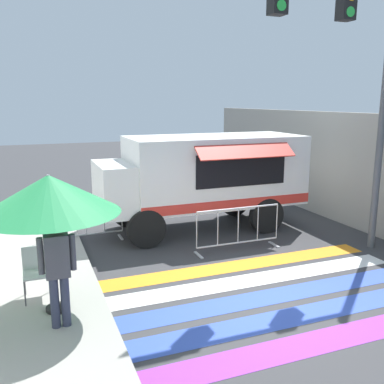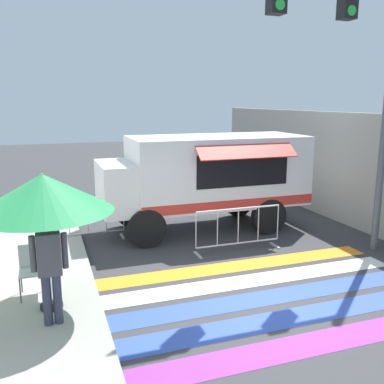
# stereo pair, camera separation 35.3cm
# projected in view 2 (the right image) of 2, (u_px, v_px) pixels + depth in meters

# --- Properties ---
(ground_plane) EXTENTS (60.00, 60.00, 0.00)m
(ground_plane) POSITION_uv_depth(u_px,v_px,m) (263.00, 294.00, 7.74)
(ground_plane) COLOR #38383A
(concrete_wall_right) EXTENTS (0.20, 16.00, 3.11)m
(concrete_wall_right) POSITION_uv_depth(u_px,v_px,m) (357.00, 171.00, 11.61)
(concrete_wall_right) COLOR #A39E93
(concrete_wall_right) RESTS_ON ground_plane
(crosswalk_painted) EXTENTS (6.40, 3.60, 0.01)m
(crosswalk_painted) POSITION_uv_depth(u_px,v_px,m) (267.00, 298.00, 7.60)
(crosswalk_painted) COLOR purple
(crosswalk_painted) RESTS_ON ground_plane
(food_truck) EXTENTS (5.45, 2.49, 2.52)m
(food_truck) POSITION_uv_depth(u_px,v_px,m) (202.00, 174.00, 11.34)
(food_truck) COLOR white
(food_truck) RESTS_ON ground_plane
(traffic_signal_pole) EXTENTS (3.77, 0.29, 6.45)m
(traffic_signal_pole) POSITION_uv_depth(u_px,v_px,m) (348.00, 44.00, 8.75)
(traffic_signal_pole) COLOR #515456
(traffic_signal_pole) RESTS_ON ground_plane
(patio_umbrella) EXTENTS (2.13, 2.13, 2.19)m
(patio_umbrella) POSITION_uv_depth(u_px,v_px,m) (43.00, 194.00, 6.51)
(patio_umbrella) COLOR black
(patio_umbrella) RESTS_ON sidewalk_left
(folding_chair) EXTENTS (0.47, 0.47, 0.86)m
(folding_chair) POSITION_uv_depth(u_px,v_px,m) (34.00, 265.00, 7.31)
(folding_chair) COLOR #4C4C51
(folding_chair) RESTS_ON sidewalk_left
(vendor_person) EXTENTS (0.53, 0.22, 1.66)m
(vendor_person) POSITION_uv_depth(u_px,v_px,m) (50.00, 264.00, 6.22)
(vendor_person) COLOR #2D3347
(vendor_person) RESTS_ON sidewalk_left
(barricade_front) EXTENTS (2.10, 0.44, 1.03)m
(barricade_front) POSITION_uv_depth(u_px,v_px,m) (238.00, 230.00, 9.86)
(barricade_front) COLOR #B7BABF
(barricade_front) RESTS_ON ground_plane
(barricade_side) EXTENTS (1.82, 0.44, 1.03)m
(barricade_side) POSITION_uv_depth(u_px,v_px,m) (88.00, 221.00, 10.61)
(barricade_side) COLOR #B7BABF
(barricade_side) RESTS_ON ground_plane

